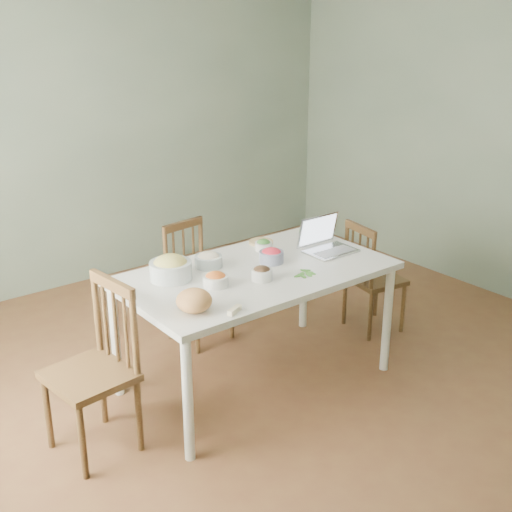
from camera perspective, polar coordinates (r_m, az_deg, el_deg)
floor at (r=4.75m, az=1.90°, el=-10.40°), size 5.00×5.00×0.00m
wall_back at (r=6.29m, az=-12.90°, el=10.08°), size 5.00×0.00×2.70m
wall_right at (r=6.10m, az=20.66°, el=8.95°), size 0.00×5.00×2.70m
dining_table at (r=4.53m, az=-0.00°, el=-6.09°), size 1.76×0.99×0.83m
chair_far at (r=5.10m, az=-4.83°, el=-2.38°), size 0.45×0.44×0.92m
chair_left at (r=3.94m, az=-14.05°, el=-9.56°), size 0.48×0.50×1.02m
chair_right at (r=5.35m, az=10.12°, el=-1.72°), size 0.44×0.45×0.89m
bread_boule at (r=3.78m, az=-5.30°, el=-3.80°), size 0.27×0.27×0.13m
butter_stick at (r=3.77m, az=-1.84°, el=-4.63°), size 0.12×0.07×0.03m
bowl_squash at (r=4.23m, az=-7.29°, el=-0.98°), size 0.33×0.33×0.15m
bowl_carrot at (r=4.11m, az=-3.46°, el=-1.99°), size 0.17×0.17×0.09m
bowl_onion at (r=4.41m, az=-4.07°, el=-0.31°), size 0.22×0.22×0.10m
bowl_mushroom at (r=4.20m, az=0.49°, el=-1.47°), size 0.18×0.18×0.09m
bowl_redpep at (r=4.48m, az=1.32°, el=0.05°), size 0.21×0.21×0.10m
bowl_broccoli at (r=4.71m, az=0.65°, el=0.97°), size 0.15×0.15×0.08m
flatbread at (r=4.85m, az=0.43°, el=1.20°), size 0.18×0.18×0.02m
basil_bunch at (r=4.30m, az=4.03°, el=-1.46°), size 0.18×0.18×0.02m
laptop at (r=4.67m, az=6.45°, el=1.70°), size 0.35×0.29×0.24m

